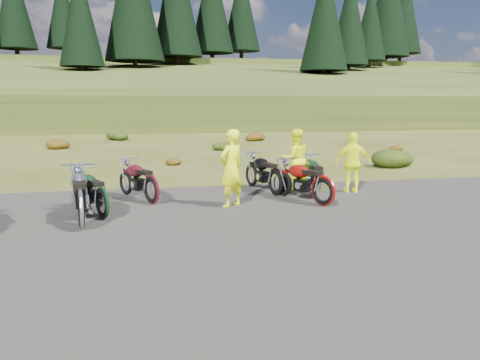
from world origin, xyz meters
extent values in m
plane|color=#353C14|center=(0.00, 0.00, 0.00)|extent=(300.00, 300.00, 0.00)
cube|color=black|center=(0.00, -2.00, 0.00)|extent=(20.00, 12.00, 0.04)
cube|color=#2B4115|center=(0.00, 110.00, 0.00)|extent=(300.00, 90.00, 9.17)
cylinder|color=black|center=(-21.00, 69.00, 9.48)|extent=(0.70, 0.70, 2.20)
cone|color=black|center=(-21.00, 69.00, 17.38)|extent=(6.16, 6.16, 14.00)
cylinder|color=black|center=(-15.00, 75.00, 10.27)|extent=(0.70, 0.70, 2.20)
cone|color=black|center=(-15.00, 75.00, 17.67)|extent=(5.72, 5.72, 13.00)
cylinder|color=black|center=(-9.00, 50.00, 5.69)|extent=(0.70, 0.70, 2.20)
cone|color=black|center=(-9.00, 50.00, 12.59)|extent=(5.28, 5.28, 12.00)
cylinder|color=black|center=(-3.00, 56.00, 6.88)|extent=(0.70, 0.70, 2.20)
cylinder|color=black|center=(3.00, 62.00, 8.08)|extent=(0.70, 0.70, 2.20)
cylinder|color=black|center=(9.00, 68.00, 9.28)|extent=(0.70, 0.70, 2.20)
cone|color=black|center=(9.00, 68.00, 18.18)|extent=(7.04, 7.04, 16.00)
cylinder|color=black|center=(15.00, 74.00, 10.27)|extent=(0.70, 0.70, 2.20)
cone|color=black|center=(15.00, 74.00, 18.67)|extent=(6.60, 6.60, 15.00)
cylinder|color=black|center=(21.00, 49.00, 5.49)|extent=(0.70, 0.70, 2.20)
cone|color=black|center=(21.00, 49.00, 13.39)|extent=(6.16, 6.16, 14.00)
cylinder|color=black|center=(27.00, 55.00, 6.68)|extent=(0.70, 0.70, 2.20)
cone|color=black|center=(27.00, 55.00, 14.08)|extent=(5.72, 5.72, 13.00)
cylinder|color=black|center=(33.00, 61.00, 7.88)|extent=(0.70, 0.70, 2.20)
cone|color=black|center=(33.00, 61.00, 14.78)|extent=(5.28, 5.28, 12.00)
cylinder|color=black|center=(39.00, 67.00, 9.08)|extent=(0.70, 0.70, 2.20)
cone|color=black|center=(39.00, 67.00, 18.98)|extent=(7.92, 7.92, 18.00)
cylinder|color=black|center=(45.00, 73.00, 10.27)|extent=(0.70, 0.70, 2.20)
cone|color=black|center=(45.00, 73.00, 19.67)|extent=(7.48, 7.48, 17.00)
ellipsoid|color=#592A0B|center=(-6.20, 16.60, 0.38)|extent=(1.30, 1.30, 0.77)
ellipsoid|color=black|center=(-3.30, 21.90, 0.46)|extent=(1.56, 1.56, 0.92)
ellipsoid|color=#592A0B|center=(-0.40, 9.20, 0.23)|extent=(0.77, 0.77, 0.45)
ellipsoid|color=black|center=(2.50, 14.50, 0.31)|extent=(1.03, 1.03, 0.61)
ellipsoid|color=#592A0B|center=(5.40, 19.80, 0.38)|extent=(1.30, 1.30, 0.77)
ellipsoid|color=black|center=(8.30, 7.10, 0.46)|extent=(1.56, 1.56, 0.92)
ellipsoid|color=#592A0B|center=(11.20, 12.40, 0.23)|extent=(0.77, 0.77, 0.45)
imported|color=#E9F50C|center=(0.72, 1.16, 0.95)|extent=(0.83, 0.77, 1.91)
imported|color=#E9F50C|center=(2.95, 3.10, 0.89)|extent=(0.90, 0.73, 1.77)
imported|color=#E9F50C|center=(4.41, 2.31, 0.86)|extent=(1.06, 0.60, 1.71)
camera|label=1|loc=(-1.18, -9.96, 2.62)|focal=35.00mm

